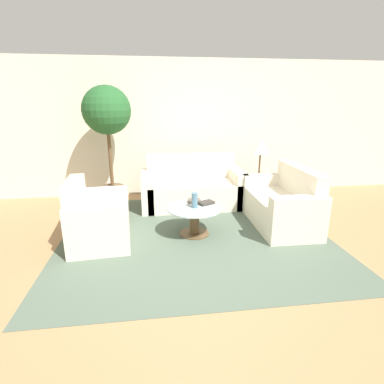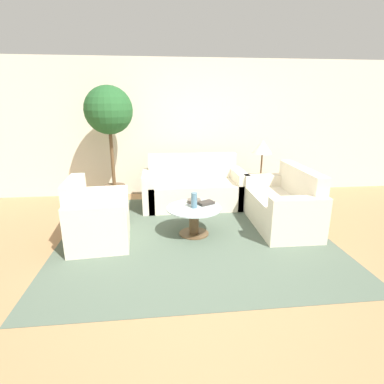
# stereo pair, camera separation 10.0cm
# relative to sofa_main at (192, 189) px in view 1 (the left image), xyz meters

# --- Properties ---
(ground_plane) EXTENTS (14.00, 14.00, 0.00)m
(ground_plane) POSITION_rel_sofa_main_xyz_m (-0.25, -2.09, -0.30)
(ground_plane) COLOR #9E754C
(wall_back) EXTENTS (10.00, 0.06, 2.60)m
(wall_back) POSITION_rel_sofa_main_xyz_m (-0.25, 0.86, 1.00)
(wall_back) COLOR beige
(wall_back) RESTS_ON ground_plane
(rug) EXTENTS (3.64, 3.36, 0.01)m
(rug) POSITION_rel_sofa_main_xyz_m (-0.14, -1.26, -0.30)
(rug) COLOR #4C5B4C
(rug) RESTS_ON ground_plane
(sofa_main) EXTENTS (1.79, 0.81, 0.90)m
(sofa_main) POSITION_rel_sofa_main_xyz_m (0.00, 0.00, 0.00)
(sofa_main) COLOR beige
(sofa_main) RESTS_ON ground_plane
(armchair) EXTENTS (0.81, 1.02, 0.86)m
(armchair) POSITION_rel_sofa_main_xyz_m (-1.47, -1.33, 0.00)
(armchair) COLOR beige
(armchair) RESTS_ON ground_plane
(loveseat) EXTENTS (0.79, 1.47, 0.88)m
(loveseat) POSITION_rel_sofa_main_xyz_m (1.25, -1.06, -0.00)
(loveseat) COLOR beige
(loveseat) RESTS_ON ground_plane
(coffee_table) EXTENTS (0.76, 0.76, 0.40)m
(coffee_table) POSITION_rel_sofa_main_xyz_m (-0.14, -1.26, -0.04)
(coffee_table) COLOR brown
(coffee_table) RESTS_ON ground_plane
(side_table) EXTENTS (0.36, 0.36, 0.53)m
(side_table) POSITION_rel_sofa_main_xyz_m (1.21, -0.04, -0.03)
(side_table) COLOR brown
(side_table) RESTS_ON ground_plane
(table_lamp) EXTENTS (0.34, 0.34, 0.63)m
(table_lamp) POSITION_rel_sofa_main_xyz_m (1.21, -0.04, 0.73)
(table_lamp) COLOR brown
(table_lamp) RESTS_ON side_table
(potted_plant) EXTENTS (0.81, 0.81, 2.08)m
(potted_plant) POSITION_rel_sofa_main_xyz_m (-1.42, 0.19, 1.23)
(potted_plant) COLOR brown
(potted_plant) RESTS_ON ground_plane
(vase) EXTENTS (0.08, 0.08, 0.21)m
(vase) POSITION_rel_sofa_main_xyz_m (-0.14, -1.26, 0.21)
(vase) COLOR slate
(vase) RESTS_ON coffee_table
(bowl) EXTENTS (0.19, 0.19, 0.05)m
(bowl) POSITION_rel_sofa_main_xyz_m (-0.12, -1.06, 0.13)
(bowl) COLOR brown
(bowl) RESTS_ON coffee_table
(book_stack) EXTENTS (0.26, 0.23, 0.04)m
(book_stack) POSITION_rel_sofa_main_xyz_m (0.04, -1.14, 0.12)
(book_stack) COLOR #38332D
(book_stack) RESTS_ON coffee_table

